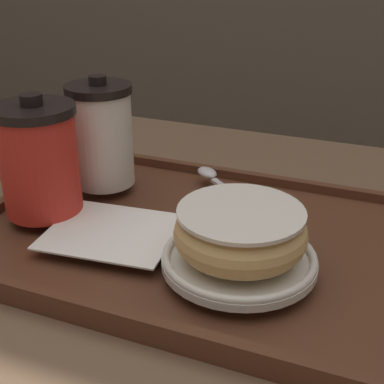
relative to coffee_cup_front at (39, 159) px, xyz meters
name	(u,v)px	position (x,y,z in m)	size (l,w,h in m)	color
cafe_table	(174,359)	(0.15, 0.02, -0.26)	(0.94, 0.82, 0.72)	brown
serving_tray	(192,238)	(0.17, 0.03, -0.08)	(0.49, 0.34, 0.02)	#512D1E
napkin_paper	(112,231)	(0.10, -0.02, -0.06)	(0.15, 0.13, 0.00)	white
coffee_cup_front	(39,159)	(0.00, 0.00, 0.00)	(0.09, 0.09, 0.14)	red
coffee_cup_rear	(102,134)	(0.02, 0.10, 0.00)	(0.08, 0.08, 0.14)	white
plate_with_chocolate_donut	(239,258)	(0.25, -0.03, -0.06)	(0.15, 0.15, 0.01)	white
donut_chocolate_glazed	(240,231)	(0.25, -0.03, -0.03)	(0.13, 0.13, 0.05)	#DBB270
spoon	(215,179)	(0.16, 0.15, -0.06)	(0.12, 0.11, 0.01)	silver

